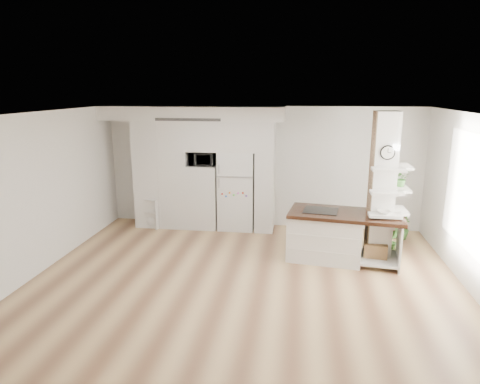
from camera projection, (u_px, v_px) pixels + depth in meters
The scene contains 14 objects.
floor at pixel (244, 280), 7.03m from camera, with size 7.00×6.00×0.01m, color tan.
room at pixel (245, 169), 6.59m from camera, with size 7.04×6.04×2.72m.
cabinet_wall at pixel (195, 161), 9.44m from camera, with size 4.00×0.71×2.70m.
refrigerator at pixel (237, 190), 9.48m from camera, with size 0.78×0.69×1.75m.
column at pixel (388, 189), 7.48m from camera, with size 0.69×0.90×2.70m.
window at pixel (474, 195), 6.49m from camera, with size 2.40×2.40×0.00m, color white.
pendant_light at pixel (358, 153), 6.44m from camera, with size 0.12×0.12×0.10m, color white.
kitchen_island at pixel (332, 234), 7.83m from camera, with size 2.12×1.23×1.47m.
bookshelf at pixel (151, 214), 9.70m from camera, with size 0.64×0.48×0.68m.
floor_plant_a at pixel (392, 241), 8.07m from camera, with size 0.29×0.24×0.54m, color #3A762F.
floor_plant_b at pixel (402, 227), 8.92m from camera, with size 0.28×0.28×0.50m, color #3A762F.
microwave at pixel (203, 159), 9.36m from camera, with size 0.54×0.37×0.30m, color #2D2D2D.
shelf_plant at pixel (401, 178), 7.57m from camera, with size 0.27×0.23×0.30m, color #3A762F.
decor_bowl at pixel (384, 212), 7.35m from camera, with size 0.22×0.22×0.05m, color white.
Camera 1 is at (0.84, -6.44, 3.07)m, focal length 32.00 mm.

